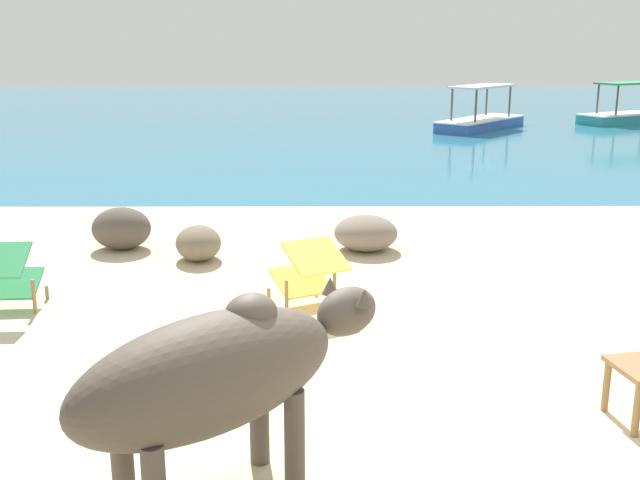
# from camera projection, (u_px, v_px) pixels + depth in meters

# --- Properties ---
(sand_beach) EXTENTS (18.00, 14.00, 0.04)m
(sand_beach) POSITION_uv_depth(u_px,v_px,m) (362.00, 429.00, 5.09)
(sand_beach) COLOR beige
(sand_beach) RESTS_ON ground
(water_surface) EXTENTS (60.00, 36.00, 0.03)m
(water_surface) POSITION_uv_depth(u_px,v_px,m) (324.00, 117.00, 26.36)
(water_surface) COLOR teal
(water_surface) RESTS_ON ground
(cow) EXTENTS (1.84, 1.69, 1.17)m
(cow) POSITION_uv_depth(u_px,v_px,m) (218.00, 373.00, 4.09)
(cow) COLOR #4C4238
(cow) RESTS_ON sand_beach
(deck_chair_near) EXTENTS (0.83, 0.92, 0.68)m
(deck_chair_near) POSITION_uv_depth(u_px,v_px,m) (308.00, 270.00, 7.23)
(deck_chair_near) COLOR olive
(deck_chair_near) RESTS_ON sand_beach
(deck_chair_far) EXTENTS (0.59, 0.80, 0.68)m
(deck_chair_far) POSITION_uv_depth(u_px,v_px,m) (5.00, 274.00, 7.12)
(deck_chair_far) COLOR olive
(deck_chair_far) RESTS_ON sand_beach
(shore_rock_large) EXTENTS (0.96, 0.97, 0.43)m
(shore_rock_large) POSITION_uv_depth(u_px,v_px,m) (366.00, 233.00, 9.34)
(shore_rock_large) COLOR gray
(shore_rock_large) RESTS_ON sand_beach
(shore_rock_medium) EXTENTS (0.66, 0.80, 0.41)m
(shore_rock_medium) POSITION_uv_depth(u_px,v_px,m) (198.00, 243.00, 8.92)
(shore_rock_medium) COLOR #756651
(shore_rock_medium) RESTS_ON sand_beach
(shore_rock_small) EXTENTS (0.89, 0.84, 0.52)m
(shore_rock_small) POSITION_uv_depth(u_px,v_px,m) (121.00, 228.00, 9.37)
(shore_rock_small) COLOR brown
(shore_rock_small) RESTS_ON sand_beach
(boat_teal) EXTENTS (3.80, 2.69, 1.29)m
(boat_teal) POSITION_uv_depth(u_px,v_px,m) (630.00, 114.00, 24.21)
(boat_teal) COLOR teal
(boat_teal) RESTS_ON water_surface
(boat_blue) EXTENTS (3.23, 3.57, 1.29)m
(boat_blue) POSITION_uv_depth(u_px,v_px,m) (481.00, 120.00, 22.45)
(boat_blue) COLOR #3866B7
(boat_blue) RESTS_ON water_surface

